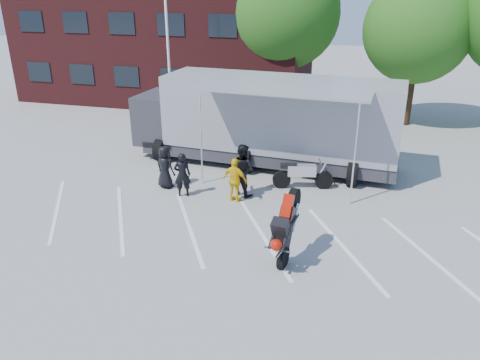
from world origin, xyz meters
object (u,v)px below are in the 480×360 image
at_px(tree_mid, 418,30).
at_px(spectator_leather_c, 242,170).
at_px(spectator_leather_b, 182,175).
at_px(spectator_hivis, 235,180).
at_px(stunt_bike_rider, 290,254).
at_px(transporter_truck, 267,164).
at_px(parked_motorcycle, 302,188).
at_px(tree_left, 285,13).
at_px(flagpole, 172,31).
at_px(spectator_leather_a, 165,167).

relative_size(tree_mid, spectator_leather_c, 4.02).
bearing_deg(spectator_leather_b, spectator_hivis, 160.19).
distance_m(stunt_bike_rider, spectator_leather_c, 4.43).
distance_m(tree_mid, transporter_truck, 11.10).
xyz_separation_m(transporter_truck, parked_motorcycle, (1.80, -2.13, 0.00)).
height_order(spectator_leather_b, spectator_hivis, spectator_leather_b).
bearing_deg(parked_motorcycle, tree_mid, -35.42).
xyz_separation_m(tree_left, spectator_hivis, (0.71, -12.82, -4.77)).
xyz_separation_m(flagpole, stunt_bike_rider, (7.42, -9.79, -5.05)).
bearing_deg(spectator_leather_c, tree_left, -61.27).
distance_m(transporter_truck, spectator_leather_a, 4.69).
relative_size(flagpole, tree_left, 0.93).
bearing_deg(spectator_leather_c, spectator_leather_a, 27.52).
relative_size(flagpole, spectator_hivis, 5.03).
relative_size(tree_left, spectator_leather_b, 5.29).
bearing_deg(parked_motorcycle, stunt_bike_rider, 170.96).
bearing_deg(tree_left, spectator_leather_c, -86.25).
bearing_deg(spectator_leather_c, transporter_truck, -69.40).
relative_size(tree_left, spectator_hivis, 5.43).
height_order(transporter_truck, spectator_leather_b, transporter_truck).
bearing_deg(spectator_leather_b, spectator_leather_a, -53.43).
bearing_deg(tree_mid, tree_left, 171.87).
height_order(flagpole, spectator_hivis, flagpole).
relative_size(tree_left, spectator_leather_a, 5.32).
bearing_deg(flagpole, transporter_truck, -29.25).
distance_m(parked_motorcycle, spectator_hivis, 2.86).
bearing_deg(spectator_leather_c, spectator_leather_b, 43.93).
distance_m(flagpole, spectator_hivis, 9.44).
relative_size(parked_motorcycle, spectator_hivis, 1.44).
distance_m(tree_left, spectator_leather_c, 13.05).
bearing_deg(transporter_truck, parked_motorcycle, -45.66).
xyz_separation_m(spectator_leather_c, spectator_hivis, (-0.09, -0.63, -0.16)).
relative_size(transporter_truck, spectator_hivis, 7.25).
xyz_separation_m(flagpole, tree_mid, (11.24, 5.00, -0.11)).
height_order(spectator_leather_b, spectator_leather_c, spectator_leather_c).
distance_m(tree_left, parked_motorcycle, 12.73).
bearing_deg(spectator_leather_c, spectator_hivis, 106.84).
xyz_separation_m(flagpole, transporter_truck, (5.29, -2.96, -5.05)).
distance_m(parked_motorcycle, spectator_leather_a, 5.19).
bearing_deg(flagpole, tree_mid, 23.97).
xyz_separation_m(tree_left, spectator_leather_b, (-1.23, -12.88, -4.75)).
relative_size(parked_motorcycle, spectator_leather_a, 1.42).
bearing_deg(stunt_bike_rider, flagpole, 135.05).
height_order(stunt_bike_rider, spectator_leather_a, spectator_leather_a).
distance_m(tree_left, spectator_leather_a, 13.37).
bearing_deg(tree_left, flagpole, -125.28).
xyz_separation_m(transporter_truck, spectator_leather_c, (-0.25, -3.22, 0.95)).
height_order(tree_left, spectator_leather_b, tree_left).
bearing_deg(parked_motorcycle, spectator_hivis, 115.91).
xyz_separation_m(parked_motorcycle, spectator_leather_a, (-4.98, -1.22, 0.81)).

